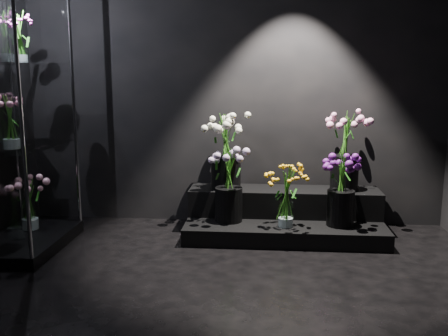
# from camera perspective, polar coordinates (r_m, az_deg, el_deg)

# --- Properties ---
(floor) EXTENTS (4.00, 4.00, 0.00)m
(floor) POSITION_cam_1_polar(r_m,az_deg,el_deg) (3.14, -1.44, -16.43)
(floor) COLOR black
(floor) RESTS_ON ground
(wall_back) EXTENTS (4.00, 0.00, 4.00)m
(wall_back) POSITION_cam_1_polar(r_m,az_deg,el_deg) (4.79, 1.15, 10.24)
(wall_back) COLOR black
(wall_back) RESTS_ON floor
(wall_front) EXTENTS (4.00, 0.00, 4.00)m
(wall_front) POSITION_cam_1_polar(r_m,az_deg,el_deg) (0.85, -17.12, 8.25)
(wall_front) COLOR black
(wall_front) RESTS_ON floor
(display_riser) EXTENTS (1.75, 0.78, 0.39)m
(display_riser) POSITION_cam_1_polar(r_m,az_deg,el_deg) (4.62, 6.88, -5.43)
(display_riser) COLOR black
(display_riser) RESTS_ON floor
(display_case) EXTENTS (0.61, 1.01, 2.23)m
(display_case) POSITION_cam_1_polar(r_m,az_deg,el_deg) (4.33, -22.60, 5.61)
(display_case) COLOR black
(display_case) RESTS_ON floor
(bouquet_orange_bells) EXTENTS (0.29, 0.29, 0.53)m
(bouquet_orange_bells) POSITION_cam_1_polar(r_m,az_deg,el_deg) (4.27, 7.12, -3.17)
(bouquet_orange_bells) COLOR white
(bouquet_orange_bells) RESTS_ON display_riser
(bouquet_lilac) EXTENTS (0.42, 0.42, 0.66)m
(bouquet_lilac) POSITION_cam_1_polar(r_m,az_deg,el_deg) (4.38, 0.54, -1.22)
(bouquet_lilac) COLOR black
(bouquet_lilac) RESTS_ON display_riser
(bouquet_purple) EXTENTS (0.31, 0.31, 0.62)m
(bouquet_purple) POSITION_cam_1_polar(r_m,az_deg,el_deg) (4.38, 13.26, -2.12)
(bouquet_purple) COLOR black
(bouquet_purple) RESTS_ON display_riser
(bouquet_cream_roses) EXTENTS (0.37, 0.37, 0.69)m
(bouquet_cream_roses) POSITION_cam_1_polar(r_m,az_deg,el_deg) (4.58, 0.20, 2.33)
(bouquet_cream_roses) COLOR black
(bouquet_cream_roses) RESTS_ON display_riser
(bouquet_pink_roses) EXTENTS (0.44, 0.44, 0.72)m
(bouquet_pink_roses) POSITION_cam_1_polar(r_m,az_deg,el_deg) (4.65, 13.72, 2.54)
(bouquet_pink_roses) COLOR black
(bouquet_pink_roses) RESTS_ON display_riser
(bouquet_case_pink) EXTENTS (0.35, 0.35, 0.44)m
(bouquet_case_pink) POSITION_cam_1_polar(r_m,az_deg,el_deg) (4.16, -23.27, 5.18)
(bouquet_case_pink) COLOR white
(bouquet_case_pink) RESTS_ON display_case
(bouquet_case_magenta) EXTENTS (0.25, 0.25, 0.40)m
(bouquet_case_magenta) POSITION_cam_1_polar(r_m,az_deg,el_deg) (4.44, -22.37, 13.70)
(bouquet_case_magenta) COLOR white
(bouquet_case_magenta) RESTS_ON display_case
(bouquet_case_base_pink) EXTENTS (0.38, 0.38, 0.48)m
(bouquet_case_base_pink) POSITION_cam_1_polar(r_m,az_deg,el_deg) (4.64, -21.42, -3.51)
(bouquet_case_base_pink) COLOR white
(bouquet_case_base_pink) RESTS_ON display_case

